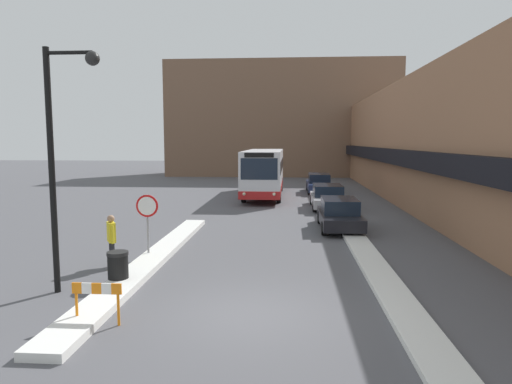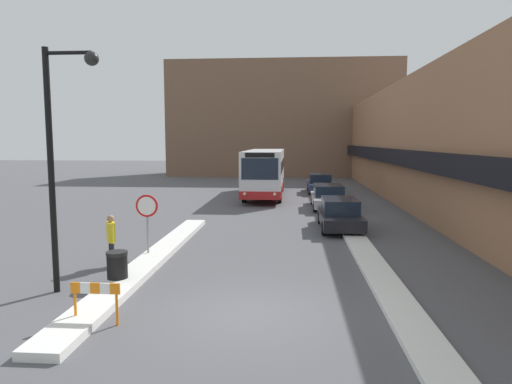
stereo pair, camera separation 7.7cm
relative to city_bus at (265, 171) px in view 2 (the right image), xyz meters
The scene contains 14 objects.
ground_plane 22.73m from the city_bus, 87.70° to the right, with size 160.00×160.00×0.00m, color #515156.
building_row_right 11.15m from the city_bus, ahead, with size 5.50×60.00×7.69m.
building_backdrop_far 21.71m from the city_bus, 87.55° to the left, with size 26.00×8.00×12.84m.
snow_bank_left 18.55m from the city_bus, 98.38° to the right, with size 0.90×13.95×0.19m.
snow_bank_right 20.68m from the city_bus, 77.36° to the right, with size 0.90×12.83×0.14m.
city_bus is the anchor object (origin of this frame).
parked_car_front 12.80m from the city_bus, 71.21° to the right, with size 1.80×4.39×1.40m.
parked_car_middle 6.99m from the city_bus, 53.48° to the right, with size 1.92×4.86×1.39m.
parked_car_back 5.02m from the city_bus, 33.07° to the left, with size 1.83×4.85×1.47m.
stop_sign 18.08m from the city_bus, 99.47° to the right, with size 0.76×0.08×2.20m.
street_lamp 21.90m from the city_bus, 100.67° to the right, with size 1.46×0.36×6.35m.
pedestrian 19.41m from the city_bus, 101.21° to the right, with size 0.41×0.49×1.69m.
trash_bin 20.98m from the city_bus, 98.02° to the right, with size 0.59×0.59×0.95m.
construction_barricade 23.61m from the city_bus, 95.69° to the right, with size 1.10×0.06×0.94m.
Camera 2 is at (0.98, -10.12, 4.01)m, focal length 32.00 mm.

